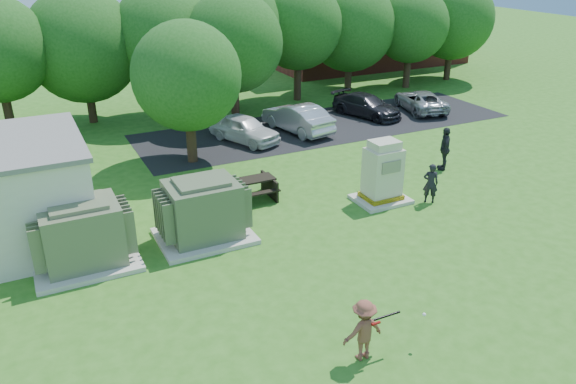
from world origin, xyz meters
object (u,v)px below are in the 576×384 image
picnic_table (249,187)px  person_walking_right (445,149)px  car_silver_b (420,101)px  car_dark (367,106)px  transformer_right (203,211)px  batter (363,330)px  car_silver_a (297,118)px  person_by_generator (431,183)px  transformer_left (83,236)px  car_white (244,129)px  generator_cabinet (382,175)px

picnic_table → person_walking_right: bearing=-4.9°
picnic_table → car_silver_b: 15.27m
car_dark → transformer_right: bearing=-161.7°
person_walking_right → car_silver_b: (4.92, 7.76, -0.34)m
car_dark → batter: bearing=-142.5°
batter → car_dark: 20.06m
batter → car_silver_a: (6.48, 15.92, -0.06)m
car_silver_b → person_by_generator: bearing=67.1°
transformer_left → batter: bearing=-54.3°
person_walking_right → transformer_right: bearing=-47.9°
batter → car_white: size_ratio=0.41×
transformer_left → generator_cabinet: 10.55m
person_walking_right → car_white: 9.45m
generator_cabinet → car_silver_b: 13.05m
person_walking_right → car_dark: bearing=-155.5°
transformer_right → generator_cabinet: generator_cabinet is taller
transformer_right → person_by_generator: size_ratio=1.97×
person_by_generator → car_silver_b: person_by_generator is taller
transformer_left → person_walking_right: 14.85m
person_by_generator → car_silver_b: size_ratio=0.37×
car_silver_a → transformer_left: bearing=26.6°
picnic_table → car_white: bearing=69.2°
batter → person_by_generator: batter is taller
transformer_left → transformer_right: same height
transformer_right → batter: (1.44, -7.15, -0.20)m
picnic_table → person_walking_right: person_walking_right is taller
car_white → transformer_right: bearing=-143.0°
generator_cabinet → batter: (-5.41, -7.01, -0.26)m
transformer_left → car_silver_a: size_ratio=0.69×
car_dark → person_walking_right: bearing=-119.2°
transformer_left → picnic_table: transformer_left is taller
transformer_left → car_white: transformer_left is taller
person_walking_right → person_by_generator: bearing=-13.3°
transformer_right → car_white: size_ratio=0.79×
car_dark → car_white: bearing=168.8°
batter → car_dark: size_ratio=0.37×
transformer_left → person_by_generator: bearing=-4.9°
picnic_table → car_white: 6.83m
person_walking_right → transformer_left: bearing=-49.7°
transformer_right → car_dark: 15.80m
car_dark → picnic_table: bearing=-162.6°
person_by_generator → car_white: size_ratio=0.40×
transformer_right → car_silver_b: (16.01, 9.13, -0.39)m
car_white → car_dark: bearing=-15.5°
transformer_right → generator_cabinet: (6.85, -0.14, 0.07)m
car_white → car_silver_a: car_silver_a is taller
car_silver_b → generator_cabinet: bearing=59.3°
person_walking_right → car_dark: size_ratio=0.45×
transformer_right → car_silver_b: bearing=29.7°
person_walking_right → car_white: person_walking_right is taller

